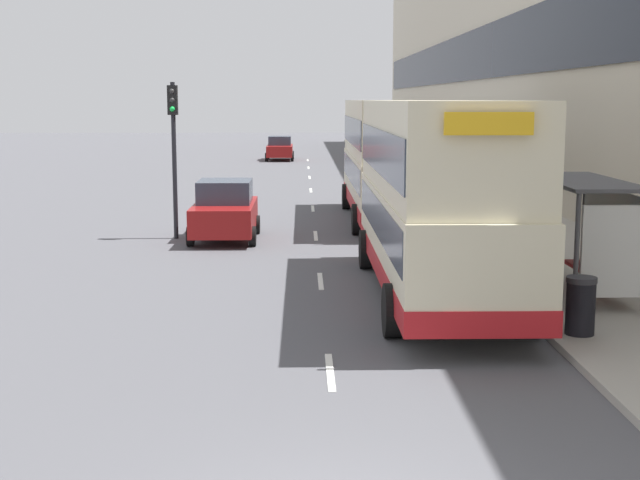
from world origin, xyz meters
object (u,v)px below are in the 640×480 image
Objects in this scene: double_decker_bus_near at (437,195)px; litter_bin at (581,305)px; car_0 at (280,148)px; pedestrian_1 at (589,232)px; double_decker_bus_ahead at (387,157)px; bus_shelter at (595,216)px; car_1 at (225,211)px; traffic_light_far_kerb at (174,134)px.

double_decker_bus_near reaches higher than litter_bin.
pedestrian_1 is at bearing 101.87° from car_0.
double_decker_bus_ahead is at bearing 96.83° from litter_bin.
bus_shelter reaches higher than car_0.
bus_shelter is at bearing -8.53° from double_decker_bus_near.
litter_bin is (-2.32, -6.76, -0.32)m from pedestrian_1.
bus_shelter is 3.90m from pedestrian_1.
car_0 is 1.07× the size of car_1.
pedestrian_1 is 7.16m from litter_bin.
double_decker_bus_near is 2.40× the size of car_0.
bus_shelter is 13.75m from traffic_light_far_kerb.
car_0 is 36.90m from traffic_light_far_kerb.
traffic_light_far_kerb is at bearing 138.03° from bus_shelter.
traffic_light_far_kerb reaches higher than car_1.
double_decker_bus_near is at bearing -144.47° from pedestrian_1.
traffic_light_far_kerb is (-7.00, -3.98, 0.98)m from double_decker_bus_ahead.
litter_bin is at bearing -53.91° from traffic_light_far_kerb.
pedestrian_1 is at bearing -65.80° from double_decker_bus_ahead.
car_0 reaches higher than litter_bin.
traffic_light_far_kerb is (-6.88, 8.65, 0.98)m from double_decker_bus_near.
bus_shelter is 46.56m from car_0.
double_decker_bus_near is 10.06m from car_1.
car_0 is 43.18m from pedestrian_1.
double_decker_bus_near is 4.48m from litter_bin.
car_1 is at bearing 151.40° from pedestrian_1.
traffic_light_far_kerb is at bearing 128.46° from double_decker_bus_near.
traffic_light_far_kerb is at bearing -8.15° from car_1.
traffic_light_far_kerb reaches higher than pedestrian_1.
litter_bin is 0.22× the size of traffic_light_far_kerb.
traffic_light_far_kerb is (-2.39, -36.75, 2.41)m from car_0.
bus_shelter is 13.51m from double_decker_bus_ahead.
double_decker_bus_ahead is 6.35× the size of pedestrian_1.
bus_shelter is 4.00× the size of litter_bin.
bus_shelter is 12.44m from car_1.
car_0 is 2.61× the size of pedestrian_1.
double_decker_bus_near reaches higher than car_1.
car_0 is at bearing 101.87° from pedestrian_1.
traffic_light_far_kerb is (-1.56, 0.22, 2.37)m from car_1.
car_0 is (-4.48, 45.40, -1.43)m from double_decker_bus_near.
car_1 is at bearing -8.15° from traffic_light_far_kerb.
bus_shelter is 2.52× the size of pedestrian_1.
pedestrian_1 reaches higher than litter_bin.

